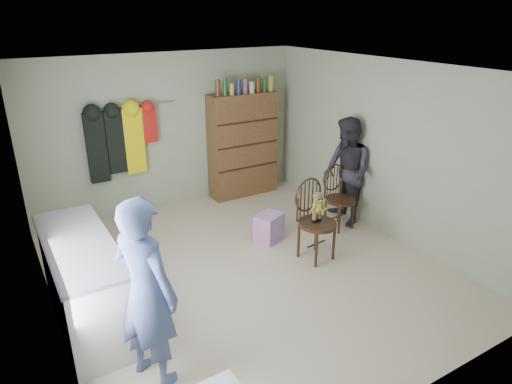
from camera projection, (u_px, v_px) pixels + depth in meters
ground_plane at (247, 270)px, 5.83m from camera, size 5.00×5.00×0.00m
room_walls at (225, 141)px, 5.67m from camera, size 5.00×5.00×5.00m
counter at (84, 282)px, 4.72m from camera, size 0.64×1.86×0.94m
chair_front at (315, 215)px, 5.92m from camera, size 0.54×0.54×1.09m
chair_far at (338, 195)px, 6.81m from camera, size 0.46×0.46×0.97m
striped_bag at (269, 227)px, 6.51m from camera, size 0.47×0.42×0.40m
person_left at (146, 293)px, 3.84m from camera, size 0.67×0.76×1.76m
person_right at (346, 172)px, 6.85m from camera, size 0.79×0.92×1.64m
dresser at (243, 144)px, 7.91m from camera, size 1.20×0.39×2.07m
coat_rack at (120, 141)px, 6.86m from camera, size 1.42×0.12×1.09m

